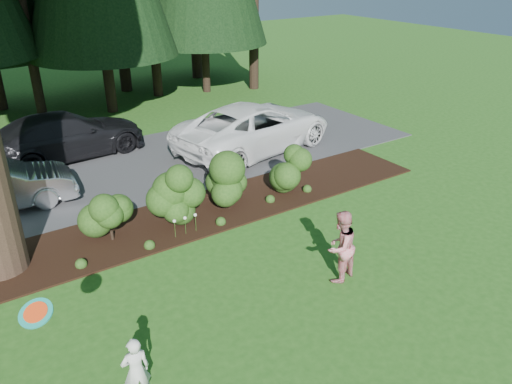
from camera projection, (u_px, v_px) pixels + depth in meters
ground at (245, 276)px, 11.48m from camera, size 80.00×80.00×0.00m
mulch_bed at (182, 219)px, 13.91m from camera, size 16.00×2.50×0.05m
driveway at (127, 170)px, 17.10m from camera, size 22.00×6.00×0.03m
shrub_row at (207, 188)px, 13.87m from camera, size 6.53×1.60×1.61m
lily_cluster at (185, 219)px, 12.92m from camera, size 0.69×0.09×0.57m
car_white_suv at (255, 127)px, 18.44m from camera, size 6.81×4.12×1.77m
car_dark_suv at (66, 135)px, 17.81m from camera, size 5.83×2.86×1.63m
child at (136, 370)px, 8.03m from camera, size 0.49×0.35×1.27m
adult at (340, 247)px, 11.02m from camera, size 0.96×0.82×1.70m
frisbee at (36, 313)px, 6.71m from camera, size 0.49×0.45×0.27m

